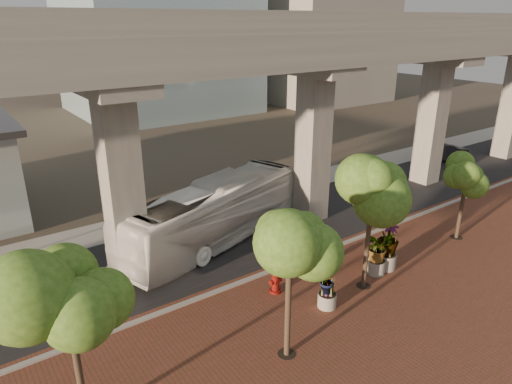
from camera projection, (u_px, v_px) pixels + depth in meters
ground at (252, 256)px, 24.73m from camera, size 160.00×160.00×0.00m
brick_plaza at (364, 333)px, 18.64m from camera, size 70.00×13.00×0.06m
asphalt_road at (232, 242)px, 26.25m from camera, size 90.00×8.00×0.04m
curb_strip at (274, 270)px, 23.18m from camera, size 70.00×0.25×0.16m
far_sidewalk at (187, 211)px, 30.42m from camera, size 90.00×3.00×0.06m
transit_viaduct at (229, 117)px, 23.66m from camera, size 72.00×5.60×12.40m
midrise_block at (321, 19)px, 68.48m from camera, size 18.00×16.00×24.00m
transit_bus at (214, 214)px, 25.66m from camera, size 12.95×6.66×3.52m
parked_car at (442, 152)px, 41.01m from camera, size 5.30×2.78×1.66m
fire_hydrant at (276, 281)px, 21.17m from camera, size 0.61×0.55×1.23m
planter_front at (378, 249)px, 22.49m from camera, size 2.03×2.03×2.23m
planter_right at (388, 239)px, 22.86m from camera, size 2.52×2.52×2.69m
planter_left at (328, 282)px, 19.85m from camera, size 1.85×1.85×2.04m
street_tree_far_west at (67, 306)px, 12.95m from camera, size 3.97×3.97×6.17m
street_tree_near_west at (290, 242)px, 15.70m from camera, size 3.51×3.51×6.42m
street_tree_near_east at (373, 185)px, 20.03m from camera, size 4.08×4.08×7.02m
street_tree_far_east at (467, 176)px, 25.33m from camera, size 3.15×3.15×5.27m
streetlamp_east at (314, 119)px, 32.66m from camera, size 0.45×1.32×9.14m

